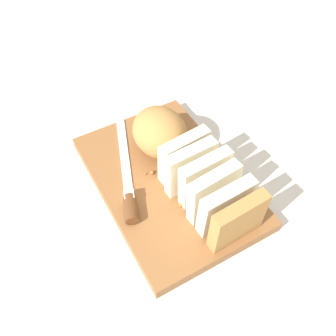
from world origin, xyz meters
name	(u,v)px	position (x,y,z in m)	size (l,w,h in m)	color
ground_plane	(168,185)	(0.00, 0.00, 0.00)	(3.00, 3.00, 0.00)	beige
cutting_board	(168,181)	(0.00, 0.00, 0.01)	(0.38, 0.25, 0.03)	brown
bread_loaf	(184,159)	(0.01, 0.03, 0.07)	(0.32, 0.13, 0.09)	#A8753D
bread_knife	(129,194)	(0.01, -0.09, 0.04)	(0.26, 0.11, 0.02)	silver
crumb_near_knife	(175,183)	(0.02, 0.00, 0.03)	(0.00, 0.00, 0.00)	#996633
crumb_near_loaf	(146,174)	(-0.03, -0.03, 0.03)	(0.00, 0.00, 0.00)	#996633
crumb_stray_left	(180,205)	(0.07, -0.01, 0.03)	(0.01, 0.01, 0.01)	#996633
crumb_stray_right	(152,173)	(-0.02, -0.02, 0.03)	(0.01, 0.01, 0.01)	#996633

